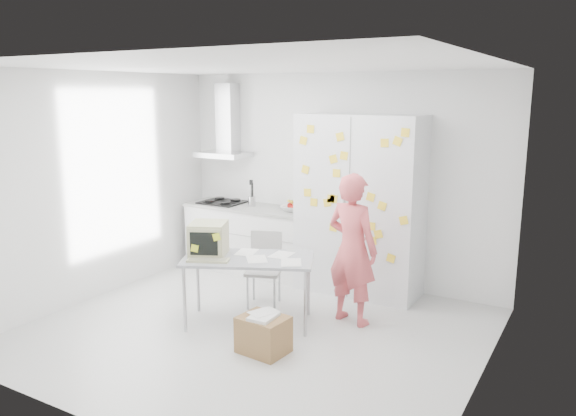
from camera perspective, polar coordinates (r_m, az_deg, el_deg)
The scene contains 10 objects.
floor at distance 6.02m, azimuth -3.43°, elevation -12.48°, with size 4.50×4.00×0.02m, color silver.
walls at distance 6.21m, azimuth 0.08°, elevation 1.45°, with size 4.52×4.01×2.70m.
ceiling at distance 5.50m, azimuth -3.78°, elevation 14.23°, with size 4.50×4.00×0.02m, color white.
counter_run at distance 7.83m, azimuth -3.93°, elevation -3.01°, with size 1.84×0.63×1.28m.
range_hood at distance 7.96m, azimuth -6.26°, elevation 8.04°, with size 0.70×0.48×1.01m.
tall_cabinet at distance 6.90m, azimuth 7.30°, elevation 0.27°, with size 1.50×0.68×2.20m.
person at distance 6.02m, azimuth 6.55°, elevation -4.16°, with size 0.60×0.39×1.64m, color #DB555A.
desk at distance 6.03m, azimuth -6.64°, elevation -4.04°, with size 1.53×1.20×1.09m.
chair at distance 6.60m, azimuth -2.38°, elevation -5.68°, with size 0.50×0.50×0.86m.
cardboard_box at distance 5.50m, azimuth -2.51°, elevation -12.66°, with size 0.48×0.40×0.39m.
Camera 1 is at (3.05, -4.57, 2.45)m, focal length 35.00 mm.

